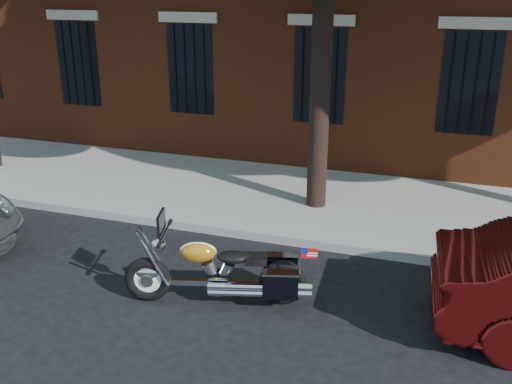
% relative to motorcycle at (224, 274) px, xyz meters
% --- Properties ---
extents(ground, '(120.00, 120.00, 0.00)m').
position_rel_motorcycle_xyz_m(ground, '(-0.08, 0.68, -0.44)').
color(ground, black).
rests_on(ground, ground).
extents(curb, '(40.00, 0.16, 0.15)m').
position_rel_motorcycle_xyz_m(curb, '(-0.08, 2.06, -0.36)').
color(curb, gray).
rests_on(curb, ground).
extents(sidewalk, '(40.00, 3.60, 0.15)m').
position_rel_motorcycle_xyz_m(sidewalk, '(-0.08, 3.94, -0.36)').
color(sidewalk, gray).
rests_on(sidewalk, ground).
extents(motorcycle, '(2.56, 1.15, 1.29)m').
position_rel_motorcycle_xyz_m(motorcycle, '(0.00, 0.00, 0.00)').
color(motorcycle, black).
rests_on(motorcycle, ground).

